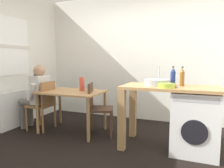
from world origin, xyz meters
TOP-DOWN VIEW (x-y plane):
  - ground_plane at (0.00, 0.00)m, footprint 5.46×5.46m
  - wall_back at (0.00, 1.75)m, footprint 4.60×0.10m
  - radiator at (-2.02, 0.30)m, footprint 0.10×0.80m
  - dining_table at (-0.86, 0.46)m, footprint 1.10×0.76m
  - chair_person_seat at (-1.40, 0.36)m, footprint 0.41×0.41m
  - chair_opposite at (-0.38, 0.49)m, footprint 0.51×0.51m
  - seated_person at (-1.56, 0.36)m, footprint 0.50×0.51m
  - kitchen_counter at (0.71, 0.35)m, footprint 1.50×0.68m
  - washing_machine at (1.18, 0.35)m, footprint 0.60×0.61m
  - sink_basin at (0.66, 0.35)m, footprint 0.38×0.38m
  - tap at (0.66, 0.53)m, footprint 0.02×0.02m
  - bottle_tall_green at (0.87, 0.48)m, footprint 0.07×0.07m
  - bottle_squat_brown at (1.00, 0.42)m, footprint 0.07×0.07m
  - mixing_bowl at (0.81, 0.15)m, footprint 0.22×0.22m
  - vase at (-0.71, 0.56)m, footprint 0.09×0.09m
  - scissors at (0.87, 0.25)m, footprint 0.15×0.06m

SIDE VIEW (x-z plane):
  - ground_plane at x=0.00m, z-range 0.00..0.00m
  - radiator at x=-2.02m, z-range 0.00..0.70m
  - washing_machine at x=1.18m, z-range 0.00..0.86m
  - chair_person_seat at x=-1.40m, z-range 0.06..0.96m
  - chair_opposite at x=-0.38m, z-range 0.06..0.96m
  - dining_table at x=-0.86m, z-range 0.27..1.01m
  - seated_person at x=-1.56m, z-range 0.07..1.27m
  - kitchen_counter at x=0.71m, z-range 0.30..1.22m
  - vase at x=-0.71m, z-range 0.74..0.99m
  - scissors at x=0.87m, z-range 0.92..0.93m
  - mixing_bowl at x=0.81m, z-range 0.92..0.98m
  - sink_basin at x=0.66m, z-range 0.92..1.01m
  - bottle_squat_brown at x=1.00m, z-range 0.91..1.18m
  - bottle_tall_green at x=0.87m, z-range 0.91..1.19m
  - tap at x=0.66m, z-range 0.92..1.20m
  - wall_back at x=0.00m, z-range 0.00..2.70m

